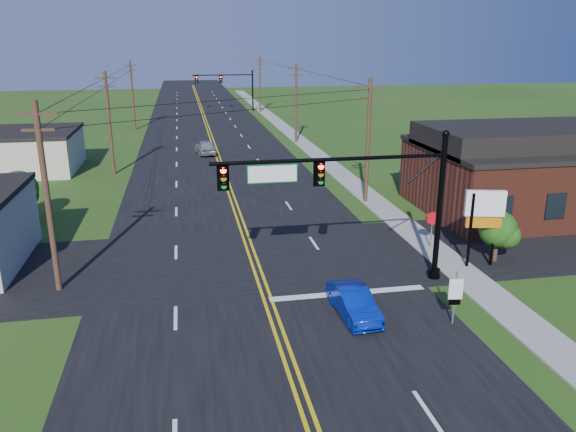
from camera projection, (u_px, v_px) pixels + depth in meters
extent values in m
plane|color=#234313|center=(294.00, 390.00, 19.25)|extent=(260.00, 260.00, 0.00)
cube|color=black|center=(211.00, 142.00, 66.13)|extent=(16.00, 220.00, 0.04)
cube|color=black|center=(251.00, 261.00, 30.50)|extent=(70.00, 10.00, 0.04)
cube|color=gray|center=(318.00, 155.00, 58.60)|extent=(2.00, 160.00, 0.08)
cylinder|color=black|center=(439.00, 210.00, 27.23)|extent=(0.28, 0.28, 7.20)
cylinder|color=black|center=(434.00, 273.00, 28.23)|extent=(0.60, 0.60, 0.50)
sphere|color=black|center=(446.00, 134.00, 26.12)|extent=(0.36, 0.36, 0.36)
cylinder|color=black|center=(331.00, 159.00, 25.45)|extent=(11.00, 0.18, 0.18)
cube|color=#05591A|center=(272.00, 174.00, 25.14)|extent=(2.30, 0.06, 0.85)
cylinder|color=black|center=(253.00, 89.00, 94.75)|extent=(0.28, 0.28, 7.20)
cylinder|color=black|center=(253.00, 109.00, 95.75)|extent=(0.60, 0.60, 0.50)
sphere|color=black|center=(252.00, 67.00, 93.65)|extent=(0.36, 0.36, 0.36)
cylinder|color=black|center=(223.00, 75.00, 93.15)|extent=(10.00, 0.18, 0.18)
cube|color=#05591A|center=(203.00, 79.00, 92.75)|extent=(2.30, 0.06, 0.85)
cube|color=maroon|center=(525.00, 180.00, 39.01)|extent=(14.00, 11.00, 4.40)
cube|color=black|center=(529.00, 146.00, 38.30)|extent=(14.20, 11.20, 0.30)
cube|color=beige|center=(8.00, 153.00, 51.02)|extent=(12.00, 9.00, 3.40)
cube|color=black|center=(5.00, 133.00, 50.47)|extent=(12.20, 9.20, 0.30)
cylinder|color=#352618|center=(47.00, 200.00, 25.60)|extent=(0.28, 0.28, 9.00)
cube|color=#352618|center=(36.00, 114.00, 24.44)|extent=(1.80, 0.12, 0.12)
cube|color=#352618|center=(38.00, 130.00, 24.65)|extent=(1.40, 0.12, 0.12)
cylinder|color=#352618|center=(110.00, 124.00, 49.05)|extent=(0.28, 0.28, 9.00)
cube|color=#352618|center=(105.00, 78.00, 47.88)|extent=(1.80, 0.12, 0.12)
cube|color=#352618|center=(106.00, 86.00, 48.09)|extent=(1.40, 0.12, 0.12)
cylinder|color=#352618|center=(133.00, 95.00, 74.37)|extent=(0.28, 0.28, 9.00)
cube|color=#352618|center=(130.00, 65.00, 73.20)|extent=(1.80, 0.12, 0.12)
cube|color=#352618|center=(131.00, 71.00, 73.41)|extent=(1.40, 0.12, 0.12)
cylinder|color=#352618|center=(368.00, 142.00, 40.27)|extent=(0.28, 0.28, 9.00)
cube|color=#352618|center=(370.00, 86.00, 39.10)|extent=(1.80, 0.12, 0.12)
cube|color=#352618|center=(370.00, 97.00, 39.31)|extent=(1.40, 0.12, 0.12)
cylinder|color=#352618|center=(296.00, 104.00, 64.65)|extent=(0.28, 0.28, 9.00)
cube|color=#352618|center=(296.00, 69.00, 63.48)|extent=(1.80, 0.12, 0.12)
cube|color=#352618|center=(296.00, 75.00, 63.69)|extent=(1.40, 0.12, 0.12)
cylinder|color=#352618|center=(260.00, 85.00, 92.78)|extent=(0.28, 0.28, 9.00)
cube|color=#352618|center=(260.00, 60.00, 91.62)|extent=(1.80, 0.12, 0.12)
cube|color=#352618|center=(260.00, 65.00, 91.83)|extent=(1.40, 0.12, 0.12)
cylinder|color=#352618|center=(423.00, 174.00, 46.18)|extent=(0.24, 0.24, 1.85)
sphere|color=#1B3F0F|center=(424.00, 154.00, 45.68)|extent=(3.00, 3.00, 3.00)
cylinder|color=#352618|center=(495.00, 250.00, 30.26)|extent=(0.24, 0.24, 1.32)
sphere|color=#1B3F0F|center=(498.00, 229.00, 29.90)|extent=(2.00, 2.00, 2.00)
cylinder|color=#352618|center=(22.00, 209.00, 37.18)|extent=(0.24, 0.24, 1.54)
sphere|color=#1B3F0F|center=(19.00, 189.00, 36.76)|extent=(2.40, 2.40, 2.40)
imported|color=#07209F|center=(354.00, 303.00, 24.14)|extent=(1.55, 3.93, 1.27)
imported|color=#ACADB1|center=(205.00, 147.00, 58.80)|extent=(2.35, 4.62, 1.51)
cylinder|color=slate|center=(455.00, 298.00, 23.34)|extent=(0.09, 0.09, 2.41)
cube|color=white|center=(456.00, 283.00, 23.10)|extent=(0.60, 0.11, 0.33)
cube|color=white|center=(456.00, 293.00, 23.23)|extent=(0.60, 0.11, 0.60)
cube|color=black|center=(455.00, 302.00, 23.36)|extent=(0.49, 0.10, 0.24)
cylinder|color=slate|center=(432.00, 231.00, 32.03)|extent=(0.09, 0.09, 2.08)
cylinder|color=#B50A12|center=(433.00, 218.00, 31.77)|extent=(0.77, 0.28, 0.79)
cylinder|color=black|center=(470.00, 231.00, 29.05)|extent=(0.19, 0.19, 4.05)
cylinder|color=black|center=(494.00, 230.00, 29.29)|extent=(0.19, 0.19, 4.05)
cube|color=white|center=(485.00, 203.00, 28.73)|extent=(2.03, 0.76, 1.35)
cube|color=#CC720C|center=(483.00, 222.00, 29.03)|extent=(1.81, 0.67, 0.56)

